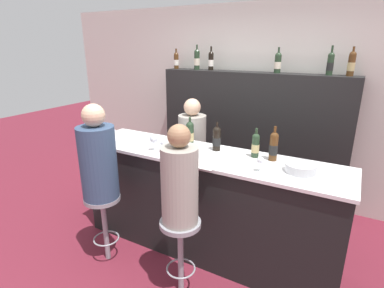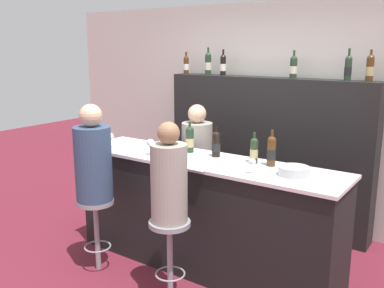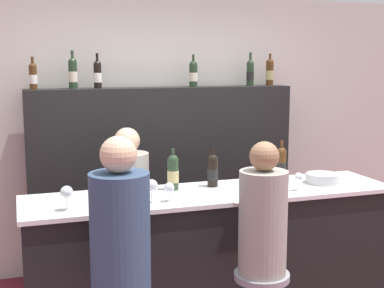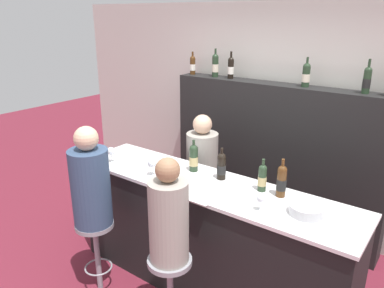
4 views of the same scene
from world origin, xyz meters
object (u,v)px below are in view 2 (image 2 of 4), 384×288
wine_bottle_backbar_2 (223,65)px  bar_stool_right (170,240)px  metal_bowl (294,171)px  bar_stool_left (96,216)px  wine_glass_1 (150,143)px  wine_glass_3 (252,163)px  wine_bottle_backbar_1 (208,63)px  wine_bottle_backbar_4 (348,68)px  wine_bottle_counter_3 (271,151)px  guest_seated_right (169,179)px  wine_bottle_backbar_3 (294,67)px  guest_seated_left (93,159)px  wine_glass_0 (110,137)px  wine_bottle_counter_0 (190,139)px  wine_bottle_backbar_0 (186,65)px  wine_bottle_counter_2 (254,150)px  wine_bottle_backbar_5 (370,68)px  wine_bottle_counter_1 (216,144)px  wine_glass_2 (160,148)px  bartender (197,175)px

wine_bottle_backbar_2 → bar_stool_right: bearing=-70.7°
metal_bowl → bar_stool_left: size_ratio=0.36×
wine_glass_1 → wine_glass_3: (1.07, 0.00, -0.02)m
wine_bottle_backbar_1 → wine_bottle_backbar_4: bearing=0.0°
wine_bottle_counter_3 → guest_seated_right: size_ratio=0.39×
wine_bottle_backbar_3 → metal_bowl: bearing=-66.4°
wine_glass_1 → guest_seated_left: (-0.29, -0.46, -0.10)m
wine_bottle_counter_3 → wine_glass_1: bearing=-164.2°
wine_glass_0 → wine_glass_3: 1.61m
wine_bottle_counter_0 → wine_bottle_backbar_0: wine_bottle_backbar_0 is taller
wine_bottle_counter_2 → bar_stool_right: (-0.36, -0.77, -0.65)m
wine_bottle_backbar_4 → guest_seated_right: 2.26m
wine_bottle_backbar_2 → wine_bottle_counter_2: bearing=-48.7°
wine_bottle_backbar_5 → wine_glass_1: 2.28m
wine_bottle_counter_1 → wine_bottle_backbar_3: size_ratio=0.96×
wine_bottle_counter_3 → wine_bottle_backbar_1: bearing=140.1°
wine_glass_2 → metal_bowl: wine_glass_2 is taller
wine_bottle_backbar_5 → wine_glass_1: (-1.58, -1.50, -0.69)m
wine_bottle_counter_0 → bar_stool_left: wine_bottle_counter_0 is taller
wine_bottle_backbar_3 → wine_bottle_backbar_5: (0.79, -0.00, 0.01)m
wine_bottle_backbar_0 → wine_bottle_backbar_3: bearing=0.0°
bar_stool_right → wine_bottle_counter_1: bearing=92.9°
bar_stool_left → guest_seated_left: (0.00, 0.00, 0.55)m
wine_bottle_backbar_5 → bar_stool_right: (-1.00, -1.95, -1.34)m
wine_bottle_backbar_5 → bartender: wine_bottle_backbar_5 is taller
wine_bottle_backbar_1 → bar_stool_right: 2.54m
wine_bottle_counter_1 → bar_stool_left: size_ratio=0.41×
wine_bottle_counter_2 → wine_bottle_backbar_5: wine_bottle_backbar_5 is taller
wine_bottle_backbar_3 → bar_stool_left: (-1.08, -1.95, -1.33)m
wine_bottle_backbar_0 → wine_glass_2: (0.78, -1.50, -0.70)m
wine_glass_1 → bartender: bearing=90.0°
wine_bottle_counter_2 → guest_seated_right: (-0.36, -0.77, -0.13)m
wine_bottle_counter_0 → bar_stool_left: (-0.53, -0.77, -0.66)m
wine_bottle_backbar_5 → wine_glass_2: bearing=-134.2°
wine_bottle_backbar_5 → wine_glass_0: (-2.11, -1.50, -0.69)m
wine_bottle_backbar_0 → wine_glass_3: size_ratio=2.11×
wine_bottle_counter_0 → guest_seated_left: (-0.53, -0.77, -0.12)m
wine_bottle_backbar_1 → metal_bowl: bearing=-38.4°
wine_bottle_backbar_2 → guest_seated_left: 2.11m
wine_bottle_counter_2 → wine_bottle_backbar_5: 1.51m
wine_bottle_backbar_4 → wine_bottle_backbar_3: bearing=180.0°
wine_glass_2 → wine_glass_3: size_ratio=0.98×
wine_glass_1 → wine_glass_3: size_ratio=1.21×
wine_bottle_backbar_3 → wine_bottle_counter_3: bearing=-75.2°
wine_bottle_backbar_1 → wine_bottle_backbar_5: bearing=0.0°
wine_bottle_counter_1 → wine_bottle_backbar_0: size_ratio=1.04×
wine_bottle_counter_3 → wine_bottle_backbar_5: size_ratio=1.02×
wine_bottle_counter_3 → wine_glass_2: 1.03m
wine_bottle_counter_1 → wine_bottle_backbar_5: bearing=48.9°
wine_bottle_counter_1 → wine_bottle_backbar_3: 1.39m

